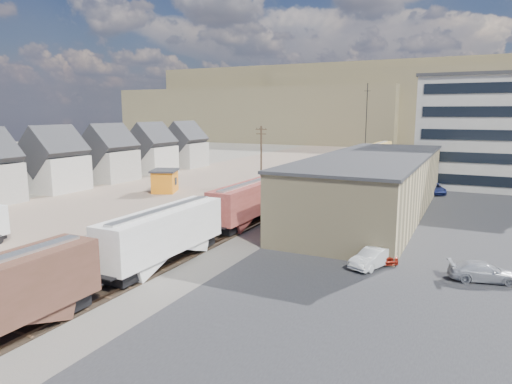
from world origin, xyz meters
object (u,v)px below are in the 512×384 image
at_px(parked_car_red, 382,251).
at_px(parked_car_white, 373,258).
at_px(freight_train, 315,175).
at_px(maintenance_shed, 165,181).
at_px(utility_pole_north, 261,152).
at_px(parked_car_blue, 434,189).
at_px(parked_car_silver, 483,272).

xyz_separation_m(parked_car_red, parked_car_white, (-0.25, -2.25, 0.03)).
bearing_deg(freight_train, parked_car_red, -61.22).
bearing_deg(parked_car_red, maintenance_shed, 124.61).
distance_m(maintenance_shed, parked_car_white, 42.51).
bearing_deg(parked_car_red, freight_train, 90.47).
xyz_separation_m(maintenance_shed, parked_car_white, (36.83, -21.20, -1.06)).
height_order(utility_pole_north, parked_car_red, utility_pole_north).
height_order(parked_car_white, parked_car_blue, parked_car_blue).
distance_m(maintenance_shed, parked_car_red, 41.66).
xyz_separation_m(utility_pole_north, parked_car_silver, (35.94, -37.16, -4.59)).
height_order(maintenance_shed, parked_car_red, maintenance_shed).
relative_size(parked_car_red, parked_car_white, 0.93).
height_order(parked_car_white, parked_car_silver, parked_car_white).
bearing_deg(utility_pole_north, maintenance_shed, -118.54).
bearing_deg(parked_car_blue, freight_train, -176.80).
bearing_deg(maintenance_shed, freight_train, 25.00).
height_order(utility_pole_north, parked_car_blue, utility_pole_north).
relative_size(utility_pole_north, parked_car_white, 2.14).
bearing_deg(parked_car_white, maintenance_shed, 171.93).
height_order(parked_car_red, parked_car_blue, parked_car_blue).
height_order(parked_car_silver, parked_car_blue, parked_car_blue).
xyz_separation_m(parked_car_silver, parked_car_blue, (-6.75, 37.74, 0.09)).
bearing_deg(utility_pole_north, freight_train, -27.92).
bearing_deg(parked_car_red, utility_pole_north, 100.20).
relative_size(utility_pole_north, maintenance_shed, 1.67).
relative_size(freight_train, parked_car_red, 27.57).
bearing_deg(parked_car_silver, maintenance_shed, 51.16).
height_order(utility_pole_north, parked_car_silver, utility_pole_north).
relative_size(freight_train, utility_pole_north, 11.97).
xyz_separation_m(freight_train, parked_car_white, (15.60, -31.11, -2.02)).
xyz_separation_m(parked_car_white, parked_car_blue, (1.29, 38.20, 0.03)).
xyz_separation_m(utility_pole_north, parked_car_red, (28.15, -35.38, -4.56)).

